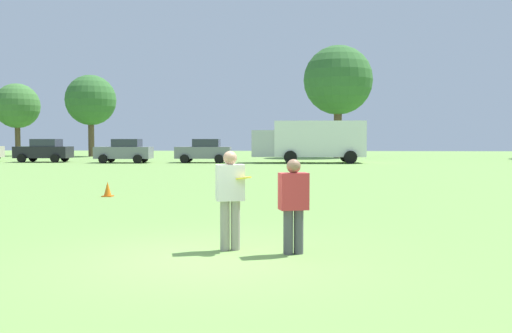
{
  "coord_description": "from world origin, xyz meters",
  "views": [
    {
      "loc": [
        1.39,
        -8.55,
        1.89
      ],
      "look_at": [
        0.5,
        3.35,
        1.28
      ],
      "focal_mm": 38.98,
      "sensor_mm": 36.0,
      "label": 1
    }
  ],
  "objects": [
    {
      "name": "ground_plane",
      "position": [
        0.0,
        0.0,
        0.0
      ],
      "size": [
        146.6,
        146.6,
        0.0
      ],
      "primitive_type": "plane",
      "color": "#6B9347"
    },
    {
      "name": "player_thrower",
      "position": [
        0.26,
        0.67,
        0.94
      ],
      "size": [
        0.52,
        0.38,
        1.67
      ],
      "color": "gray",
      "rests_on": "ground"
    },
    {
      "name": "player_defender",
      "position": [
        1.33,
        0.44,
        0.87
      ],
      "size": [
        0.52,
        0.39,
        1.55
      ],
      "color": "#4C4C51",
      "rests_on": "ground"
    },
    {
      "name": "frisbee",
      "position": [
        0.5,
        0.6,
        1.23
      ],
      "size": [
        0.27,
        0.27,
        0.06
      ],
      "color": "yellow"
    },
    {
      "name": "traffic_cone",
      "position": [
        -4.73,
        8.92,
        0.23
      ],
      "size": [
        0.32,
        0.32,
        0.48
      ],
      "color": "#D8590C",
      "rests_on": "ground"
    },
    {
      "name": "parked_car_mid_left",
      "position": [
        -18.5,
        33.76,
        0.92
      ],
      "size": [
        4.26,
        2.33,
        1.82
      ],
      "color": "black",
      "rests_on": "ground"
    },
    {
      "name": "parked_car_center",
      "position": [
        -11.78,
        32.94,
        0.92
      ],
      "size": [
        4.26,
        2.33,
        1.82
      ],
      "color": "slate",
      "rests_on": "ground"
    },
    {
      "name": "parked_car_mid_right",
      "position": [
        -5.77,
        33.68,
        0.92
      ],
      "size": [
        4.26,
        2.33,
        1.82
      ],
      "color": "slate",
      "rests_on": "ground"
    },
    {
      "name": "box_truck",
      "position": [
        2.4,
        33.92,
        1.75
      ],
      "size": [
        8.58,
        3.2,
        3.18
      ],
      "color": "white",
      "rests_on": "ground"
    },
    {
      "name": "tree_center_elm",
      "position": [
        -28.17,
        48.23,
        5.26
      ],
      "size": [
        4.71,
        4.71,
        7.65
      ],
      "color": "brown",
      "rests_on": "ground"
    },
    {
      "name": "tree_east_birch",
      "position": [
        -19.72,
        47.02,
        5.73
      ],
      "size": [
        5.13,
        5.13,
        8.34
      ],
      "color": "brown",
      "rests_on": "ground"
    },
    {
      "name": "tree_east_oak",
      "position": [
        5.27,
        45.71,
        7.43
      ],
      "size": [
        6.65,
        6.65,
        10.8
      ],
      "color": "brown",
      "rests_on": "ground"
    }
  ]
}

